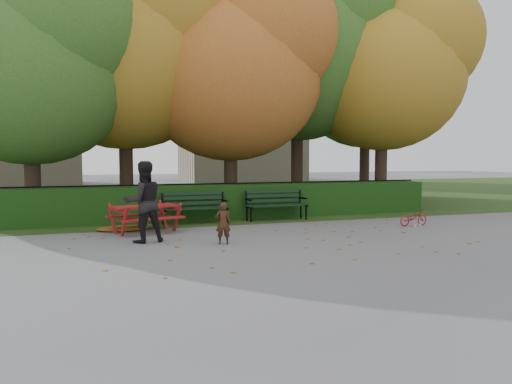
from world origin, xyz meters
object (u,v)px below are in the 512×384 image
object	(u,v)px
tree_a	(41,60)
child	(223,223)
tree_b	(136,44)
picnic_table	(145,211)
tree_d	(310,44)
tree_e	(394,66)
tree_c	(242,65)
tree_g	(375,78)
bicycle	(413,218)
bench_left	(194,205)
adult	(144,202)
bench_right	(275,202)

from	to	relation	value
tree_a	child	size ratio (longest dim) A/B	8.45
tree_b	picnic_table	size ratio (longest dim) A/B	4.78
tree_d	tree_e	xyz separation A→B (m)	(2.64, -1.46, -0.90)
tree_c	tree_g	bearing A→B (deg)	26.87
tree_g	bicycle	xyz separation A→B (m)	(-4.24, -8.45, -5.15)
bench_left	bicycle	size ratio (longest dim) A/B	2.15
tree_g	bench_left	size ratio (longest dim) A/B	4.75
bench_left	adult	world-z (taller)	adult
child	tree_d	bearing A→B (deg)	-118.14
bench_left	tree_g	bearing A→B (deg)	32.17
bench_left	picnic_table	xyz separation A→B (m)	(-1.48, -1.17, -0.01)
tree_a	bench_left	bearing A→B (deg)	-25.76
tree_b	picnic_table	xyz separation A→B (m)	(-0.34, -4.21, -4.89)
tree_c	bench_left	xyz separation A→B (m)	(-2.13, -2.26, -4.30)
tree_b	bicycle	size ratio (longest dim) A/B	10.48
bench_right	adult	xyz separation A→B (m)	(-4.08, -2.60, 0.35)
tree_c	child	distance (m)	7.50
picnic_table	child	xyz separation A→B (m)	(1.34, -2.21, -0.07)
tree_d	tree_e	bearing A→B (deg)	-28.91
tree_c	bicycle	size ratio (longest dim) A/B	9.54
tree_g	adult	size ratio (longest dim) A/B	4.91
tree_e	picnic_table	bearing A→B (deg)	-160.84
tree_g	child	size ratio (longest dim) A/B	9.65
tree_a	bench_left	xyz separation A→B (m)	(3.89, -1.88, -4.00)
bench_right	child	world-z (taller)	child
tree_a	child	distance (m)	7.63
adult	bicycle	bearing A→B (deg)	171.46
tree_g	child	bearing A→B (deg)	-136.02
picnic_table	child	distance (m)	2.59
tree_b	adult	size ratio (longest dim) A/B	5.05
tree_c	bicycle	world-z (taller)	tree_c
tree_g	bicycle	size ratio (longest dim) A/B	10.19
tree_g	bench_left	bearing A→B (deg)	-147.83
bicycle	tree_e	bearing A→B (deg)	-29.40
tree_c	child	size ratio (longest dim) A/B	9.03
tree_e	bicycle	xyz separation A→B (m)	(-2.43, -4.46, -4.86)
tree_e	tree_g	bearing A→B (deg)	65.60
child	tree_c	bearing A→B (deg)	-102.54
child	bench_right	bearing A→B (deg)	-117.52
tree_a	bicycle	world-z (taller)	tree_a
bench_left	child	xyz separation A→B (m)	(-0.15, -3.38, -0.08)
picnic_table	bicycle	distance (m)	7.00
bench_right	bicycle	xyz separation A→B (m)	(3.00, -2.39, -0.30)
tree_b	child	bearing A→B (deg)	-81.20
tree_c	bench_left	distance (m)	5.31
bench_right	picnic_table	distance (m)	4.05
tree_e	child	distance (m)	10.71
adult	bicycle	xyz separation A→B (m)	(7.08, 0.21, -0.65)
tree_b	tree_g	size ratio (longest dim) A/B	1.03
adult	tree_b	bearing A→B (deg)	-105.70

